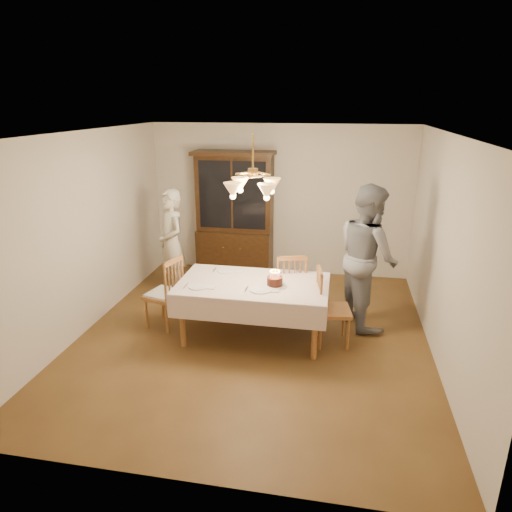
% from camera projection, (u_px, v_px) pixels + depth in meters
% --- Properties ---
extents(ground, '(5.00, 5.00, 0.00)m').
position_uv_depth(ground, '(253.00, 336.00, 6.04)').
color(ground, '#513417').
rests_on(ground, ground).
extents(room_shell, '(5.00, 5.00, 5.00)m').
position_uv_depth(room_shell, '(253.00, 220.00, 5.53)').
color(room_shell, white).
rests_on(room_shell, ground).
extents(dining_table, '(1.90, 1.10, 0.76)m').
position_uv_depth(dining_table, '(253.00, 288.00, 5.82)').
color(dining_table, brown).
rests_on(dining_table, ground).
extents(china_hutch, '(1.38, 0.54, 2.16)m').
position_uv_depth(china_hutch, '(235.00, 217.00, 7.93)').
color(china_hutch, black).
rests_on(china_hutch, ground).
extents(chair_far_side, '(0.54, 0.52, 1.00)m').
position_uv_depth(chair_far_side, '(289.00, 290.00, 6.39)').
color(chair_far_side, brown).
rests_on(chair_far_side, ground).
extents(chair_left_end, '(0.52, 0.54, 1.00)m').
position_uv_depth(chair_left_end, '(164.00, 295.00, 6.17)').
color(chair_left_end, brown).
rests_on(chair_left_end, ground).
extents(chair_right_end, '(0.48, 0.50, 1.00)m').
position_uv_depth(chair_right_end, '(332.00, 311.00, 5.73)').
color(chair_right_end, brown).
rests_on(chair_right_end, ground).
extents(elderly_woman, '(0.72, 0.73, 1.69)m').
position_uv_depth(elderly_woman, '(172.00, 243.00, 7.11)').
color(elderly_woman, beige).
rests_on(elderly_woman, ground).
extents(adult_in_grey, '(1.05, 1.16, 1.95)m').
position_uv_depth(adult_in_grey, '(367.00, 256.00, 6.12)').
color(adult_in_grey, slate).
rests_on(adult_in_grey, ground).
extents(birthday_cake, '(0.30, 0.30, 0.20)m').
position_uv_depth(birthday_cake, '(275.00, 282.00, 5.68)').
color(birthday_cake, white).
rests_on(birthday_cake, dining_table).
extents(place_setting_near_left, '(0.39, 0.24, 0.02)m').
position_uv_depth(place_setting_near_left, '(199.00, 287.00, 5.65)').
color(place_setting_near_left, white).
rests_on(place_setting_near_left, dining_table).
extents(place_setting_near_right, '(0.42, 0.27, 0.02)m').
position_uv_depth(place_setting_near_right, '(262.00, 290.00, 5.56)').
color(place_setting_near_right, white).
rests_on(place_setting_near_right, dining_table).
extents(place_setting_far_left, '(0.40, 0.26, 0.02)m').
position_uv_depth(place_setting_far_left, '(228.00, 270.00, 6.19)').
color(place_setting_far_left, white).
rests_on(place_setting_far_left, dining_table).
extents(chandelier, '(0.62, 0.62, 0.73)m').
position_uv_depth(chandelier, '(253.00, 187.00, 5.40)').
color(chandelier, '#BF8C3F').
rests_on(chandelier, ground).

